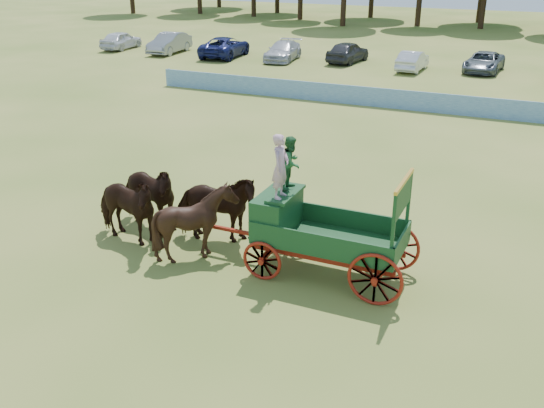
% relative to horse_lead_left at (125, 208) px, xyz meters
% --- Properties ---
extents(ground, '(160.00, 160.00, 0.00)m').
position_rel_horse_lead_left_xyz_m(ground, '(2.70, 1.29, -1.07)').
color(ground, '#9D9247').
rests_on(ground, ground).
extents(horse_lead_left, '(2.66, 1.49, 2.13)m').
position_rel_horse_lead_left_xyz_m(horse_lead_left, '(0.00, 0.00, 0.00)').
color(horse_lead_left, black).
rests_on(horse_lead_left, ground).
extents(horse_lead_right, '(2.70, 1.62, 2.13)m').
position_rel_horse_lead_left_xyz_m(horse_lead_right, '(0.00, 1.10, 0.00)').
color(horse_lead_right, black).
rests_on(horse_lead_right, ground).
extents(horse_wheel_left, '(1.99, 1.78, 2.14)m').
position_rel_horse_lead_left_xyz_m(horse_wheel_left, '(2.40, 0.00, 0.00)').
color(horse_wheel_left, black).
rests_on(horse_wheel_left, ground).
extents(horse_wheel_right, '(2.73, 1.73, 2.13)m').
position_rel_horse_lead_left_xyz_m(horse_wheel_right, '(2.40, 1.10, 0.00)').
color(horse_wheel_right, black).
rests_on(horse_wheel_right, ground).
extents(farm_dray, '(6.00, 2.00, 3.82)m').
position_rel_horse_lead_left_xyz_m(farm_dray, '(5.37, 0.56, 0.55)').
color(farm_dray, maroon).
rests_on(farm_dray, ground).
extents(sponsor_banner, '(26.00, 0.08, 1.05)m').
position_rel_horse_lead_left_xyz_m(sponsor_banner, '(1.70, 19.29, -0.54)').
color(sponsor_banner, '#1B5597').
rests_on(sponsor_banner, ground).
extents(parked_cars, '(37.48, 7.26, 1.64)m').
position_rel_horse_lead_left_xyz_m(parked_cars, '(-6.02, 31.09, -0.31)').
color(parked_cars, silver).
rests_on(parked_cars, ground).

